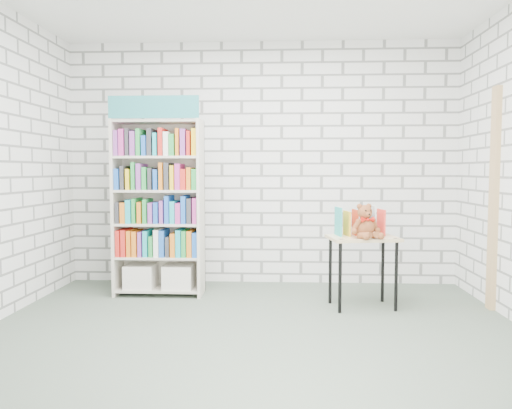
{
  "coord_description": "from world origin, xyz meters",
  "views": [
    {
      "loc": [
        0.22,
        -3.83,
        1.32
      ],
      "look_at": [
        -0.01,
        0.95,
        0.99
      ],
      "focal_mm": 35.0,
      "sensor_mm": 36.0,
      "label": 1
    }
  ],
  "objects": [
    {
      "name": "table_books",
      "position": [
        0.99,
        1.06,
        0.82
      ],
      "size": [
        0.47,
        0.27,
        0.26
      ],
      "color": "teal",
      "rests_on": "display_table"
    },
    {
      "name": "bookshelf",
      "position": [
        -1.06,
        1.36,
        0.94
      ],
      "size": [
        0.92,
        0.36,
        2.07
      ],
      "color": "beige",
      "rests_on": "ground"
    },
    {
      "name": "ground",
      "position": [
        0.0,
        0.0,
        0.0
      ],
      "size": [
        4.5,
        4.5,
        0.0
      ],
      "primitive_type": "plane",
      "color": "#4B594B",
      "rests_on": "ground"
    },
    {
      "name": "display_table",
      "position": [
        1.01,
        0.96,
        0.59
      ],
      "size": [
        0.7,
        0.54,
        0.69
      ],
      "color": "tan",
      "rests_on": "ground"
    },
    {
      "name": "teddy_bear",
      "position": [
        1.02,
        0.86,
        0.82
      ],
      "size": [
        0.3,
        0.29,
        0.32
      ],
      "color": "maroon",
      "rests_on": "display_table"
    },
    {
      "name": "room_shell",
      "position": [
        0.0,
        0.0,
        1.78
      ],
      "size": [
        4.52,
        4.02,
        2.81
      ],
      "color": "silver",
      "rests_on": "ground"
    },
    {
      "name": "door_trim",
      "position": [
        2.23,
        0.95,
        1.05
      ],
      "size": [
        0.05,
        0.12,
        2.1
      ],
      "primitive_type": "cube",
      "color": "tan",
      "rests_on": "ground"
    }
  ]
}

